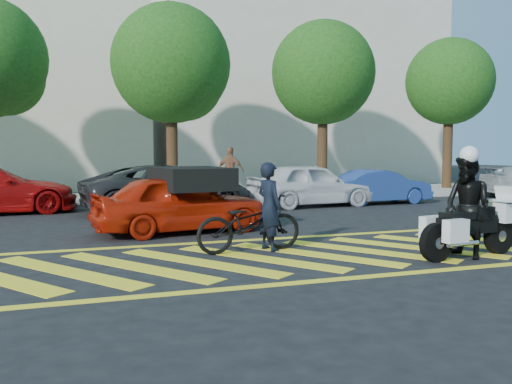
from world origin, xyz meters
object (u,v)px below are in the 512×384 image
object	(u,v)px
red_convertible	(180,203)
officer_moto	(468,207)
parked_right	(380,187)
officer_bike	(269,206)
parked_mid_left	(168,188)
bicycle	(249,223)
police_motorcycle	(468,228)
parked_mid_right	(310,185)

from	to	relation	value
red_convertible	officer_moto	bearing A→B (deg)	-145.46
parked_right	officer_bike	bearing A→B (deg)	133.74
officer_moto	parked_mid_left	bearing A→B (deg)	-165.44
bicycle	police_motorcycle	distance (m)	4.02
officer_bike	parked_right	bearing A→B (deg)	-62.12
red_convertible	parked_mid_right	xyz separation A→B (m)	(5.37, 4.30, 0.05)
red_convertible	parked_right	distance (m)	9.19
police_motorcycle	parked_mid_right	xyz separation A→B (m)	(1.01, 8.99, 0.20)
parked_mid_right	police_motorcycle	bearing A→B (deg)	170.33
police_motorcycle	red_convertible	world-z (taller)	red_convertible
police_motorcycle	officer_moto	bearing A→B (deg)	151.49
officer_moto	red_convertible	xyz separation A→B (m)	(-4.35, 4.69, -0.24)
parked_right	officer_moto	bearing A→B (deg)	155.12
red_convertible	police_motorcycle	bearing A→B (deg)	-145.39
police_motorcycle	parked_mid_left	world-z (taller)	parked_mid_left
bicycle	parked_mid_right	size ratio (longest dim) A/B	0.48
bicycle	officer_moto	distance (m)	4.02
police_motorcycle	parked_mid_right	bearing A→B (deg)	74.78
parked_mid_right	parked_right	xyz separation A→B (m)	(2.75, -0.00, -0.13)
bicycle	red_convertible	distance (m)	2.97
red_convertible	bicycle	bearing A→B (deg)	-173.00
officer_bike	parked_mid_left	bearing A→B (deg)	-12.03
officer_bike	parked_mid_right	distance (m)	8.25
police_motorcycle	officer_moto	size ratio (longest dim) A/B	1.23
bicycle	red_convertible	world-z (taller)	red_convertible
officer_bike	bicycle	xyz separation A→B (m)	(-0.42, -0.03, -0.30)
police_motorcycle	bicycle	bearing A→B (deg)	144.06
officer_bike	parked_mid_right	xyz separation A→B (m)	(4.17, 7.12, -0.11)
officer_bike	bicycle	distance (m)	0.52
officer_moto	officer_bike	bearing A→B (deg)	-129.46
officer_bike	red_convertible	distance (m)	3.07
bicycle	parked_mid_left	size ratio (longest dim) A/B	0.40
officer_bike	parked_mid_left	xyz separation A→B (m)	(-0.74, 7.12, -0.12)
bicycle	red_convertible	xyz separation A→B (m)	(-0.78, 2.86, 0.14)
red_convertible	parked_mid_right	distance (m)	6.88
parked_mid_right	parked_right	world-z (taller)	parked_mid_right
parked_mid_right	parked_right	distance (m)	2.75
officer_moto	parked_right	distance (m)	9.75
officer_bike	bicycle	bearing A→B (deg)	76.73
police_motorcycle	parked_right	bearing A→B (deg)	58.51
police_motorcycle	red_convertible	distance (m)	6.41
officer_bike	parked_right	xyz separation A→B (m)	(6.92, 7.12, -0.25)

